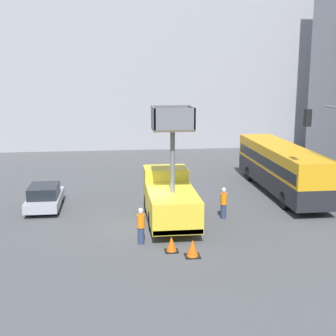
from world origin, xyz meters
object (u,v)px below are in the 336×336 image
object	(u,v)px
traffic_cone_near_truck	(193,249)
parked_car_curbside	(45,197)
city_bus	(281,166)
road_worker_directing	(224,203)
utility_truck	(170,196)
road_worker_near_truck	(141,226)
traffic_cone_mid_road	(171,244)

from	to	relation	value
traffic_cone_near_truck	parked_car_curbside	bearing A→B (deg)	132.66
city_bus	traffic_cone_near_truck	world-z (taller)	city_bus
parked_car_curbside	road_worker_directing	bearing A→B (deg)	-16.53
utility_truck	traffic_cone_near_truck	bearing A→B (deg)	-84.85
city_bus	road_worker_near_truck	xyz separation A→B (m)	(-9.90, -8.31, -0.98)
road_worker_near_truck	traffic_cone_near_truck	size ratio (longest dim) A/B	2.26
parked_car_curbside	city_bus	bearing A→B (deg)	7.28
city_bus	road_worker_near_truck	world-z (taller)	city_bus
parked_car_curbside	road_worker_near_truck	bearing A→B (deg)	-49.84
city_bus	road_worker_near_truck	size ratio (longest dim) A/B	6.68
road_worker_directing	parked_car_curbside	world-z (taller)	road_worker_directing
city_bus	parked_car_curbside	size ratio (longest dim) A/B	2.79
traffic_cone_near_truck	parked_car_curbside	distance (m)	11.15
road_worker_directing	traffic_cone_mid_road	world-z (taller)	road_worker_directing
traffic_cone_near_truck	traffic_cone_mid_road	distance (m)	1.11
utility_truck	city_bus	xyz separation A→B (m)	(8.15, 5.30, 0.39)
city_bus	road_worker_directing	size ratio (longest dim) A/B	6.69
utility_truck	parked_car_curbside	size ratio (longest dim) A/B	1.50
utility_truck	road_worker_near_truck	xyz separation A→B (m)	(-1.75, -3.01, -0.59)
utility_truck	traffic_cone_mid_road	xyz separation A→B (m)	(-0.42, -4.14, -1.14)
traffic_cone_mid_road	utility_truck	bearing A→B (deg)	84.16
utility_truck	parked_car_curbside	xyz separation A→B (m)	(-7.12, 3.35, -0.73)
road_worker_near_truck	parked_car_curbside	distance (m)	8.32
utility_truck	traffic_cone_near_truck	xyz separation A→B (m)	(0.44, -4.85, -1.10)
road_worker_near_truck	traffic_cone_near_truck	world-z (taller)	road_worker_near_truck
city_bus	road_worker_directing	world-z (taller)	city_bus
road_worker_near_truck	parked_car_curbside	bearing A→B (deg)	-143.70
utility_truck	road_worker_directing	xyz separation A→B (m)	(3.07, 0.33, -0.59)
traffic_cone_mid_road	parked_car_curbside	world-z (taller)	parked_car_curbside
road_worker_near_truck	traffic_cone_mid_road	world-z (taller)	road_worker_near_truck
traffic_cone_near_truck	parked_car_curbside	xyz separation A→B (m)	(-7.55, 8.20, 0.37)
utility_truck	road_worker_directing	world-z (taller)	utility_truck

